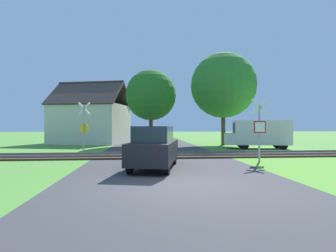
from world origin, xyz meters
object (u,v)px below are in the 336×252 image
object	(u,v)px
tree_right	(223,86)
tree_center	(151,95)
mail_truck	(259,133)
crossing_sign_far	(84,125)
stop_sign_near	(260,127)
parked_car	(154,147)
house	(91,122)

from	to	relation	value
tree_right	tree_center	bearing A→B (deg)	175.17
mail_truck	tree_center	bearing A→B (deg)	71.28
crossing_sign_far	mail_truck	size ratio (longest dim) A/B	0.65
stop_sign_near	crossing_sign_far	world-z (taller)	crossing_sign_far
parked_car	stop_sign_near	bearing A→B (deg)	29.36
mail_truck	parked_car	world-z (taller)	mail_truck
tree_right	parked_car	world-z (taller)	tree_right
tree_right	crossing_sign_far	bearing A→B (deg)	-150.70
stop_sign_near	parked_car	world-z (taller)	stop_sign_near
tree_right	mail_truck	distance (m)	6.46
mail_truck	crossing_sign_far	bearing A→B (deg)	111.11
crossing_sign_far	parked_car	world-z (taller)	crossing_sign_far
stop_sign_near	house	size ratio (longest dim) A/B	0.37
tree_center	mail_truck	xyz separation A→B (m)	(8.40, -5.01, -3.51)
stop_sign_near	mail_truck	size ratio (longest dim) A/B	0.61
tree_right	parked_car	xyz separation A→B (m)	(-7.18, -13.40, -4.80)
house	tree_center	size ratio (longest dim) A/B	1.20
stop_sign_near	crossing_sign_far	xyz separation A→B (m)	(-9.75, 5.27, 0.12)
crossing_sign_far	tree_center	bearing A→B (deg)	72.08
crossing_sign_far	tree_right	xyz separation A→B (m)	(11.58, 6.50, 3.82)
tree_center	tree_right	world-z (taller)	tree_right
stop_sign_near	mail_truck	bearing A→B (deg)	-111.47
crossing_sign_far	parked_car	bearing A→B (deg)	-41.87
crossing_sign_far	house	world-z (taller)	house
stop_sign_near	house	world-z (taller)	house
crossing_sign_far	parked_car	size ratio (longest dim) A/B	0.79
stop_sign_near	tree_center	xyz separation A→B (m)	(-5.06, 12.36, 3.00)
stop_sign_near	mail_truck	xyz separation A→B (m)	(3.34, 7.35, -0.52)
tree_center	parked_car	bearing A→B (deg)	-91.16
tree_right	house	bearing A→B (deg)	162.86
house	tree_right	size ratio (longest dim) A/B	0.98
mail_truck	parked_car	distance (m)	12.49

